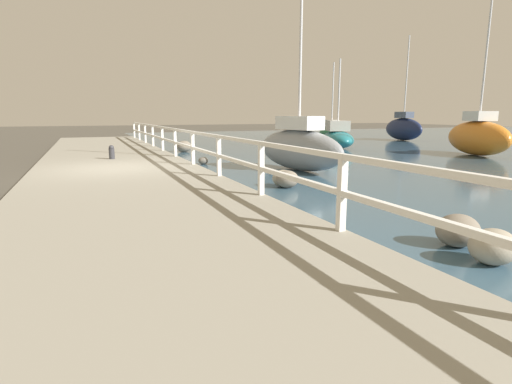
{
  "coord_description": "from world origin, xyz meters",
  "views": [
    {
      "loc": [
        -0.84,
        -12.49,
        1.83
      ],
      "look_at": [
        3.41,
        -2.49,
        -0.28
      ],
      "focal_mm": 28.0,
      "sensor_mm": 36.0,
      "label": 1
    }
  ],
  "objects_px": {
    "mooring_bollard": "(112,152)",
    "sailboat_navy": "(403,128)",
    "sailboat_green": "(331,132)",
    "sailboat_gray": "(299,147)",
    "sailboat_teal": "(337,138)",
    "sailboat_orange": "(478,137)"
  },
  "relations": [
    {
      "from": "sailboat_navy",
      "to": "mooring_bollard",
      "type": "bearing_deg",
      "value": -151.21
    },
    {
      "from": "sailboat_teal",
      "to": "sailboat_gray",
      "type": "height_order",
      "value": "sailboat_gray"
    },
    {
      "from": "mooring_bollard",
      "to": "sailboat_teal",
      "type": "xyz_separation_m",
      "value": [
        12.03,
        3.58,
        0.06
      ]
    },
    {
      "from": "mooring_bollard",
      "to": "sailboat_navy",
      "type": "bearing_deg",
      "value": 20.02
    },
    {
      "from": "mooring_bollard",
      "to": "sailboat_teal",
      "type": "relative_size",
      "value": 0.1
    },
    {
      "from": "mooring_bollard",
      "to": "sailboat_gray",
      "type": "xyz_separation_m",
      "value": [
        5.65,
        -3.51,
        0.26
      ]
    },
    {
      "from": "sailboat_orange",
      "to": "sailboat_gray",
      "type": "bearing_deg",
      "value": -155.42
    },
    {
      "from": "sailboat_navy",
      "to": "sailboat_green",
      "type": "relative_size",
      "value": 1.33
    },
    {
      "from": "sailboat_navy",
      "to": "sailboat_green",
      "type": "xyz_separation_m",
      "value": [
        -4.59,
        2.22,
        -0.27
      ]
    },
    {
      "from": "mooring_bollard",
      "to": "sailboat_orange",
      "type": "xyz_separation_m",
      "value": [
        15.54,
        -2.32,
        0.33
      ]
    },
    {
      "from": "mooring_bollard",
      "to": "sailboat_gray",
      "type": "bearing_deg",
      "value": -31.85
    },
    {
      "from": "sailboat_navy",
      "to": "sailboat_gray",
      "type": "relative_size",
      "value": 1.03
    },
    {
      "from": "sailboat_navy",
      "to": "sailboat_gray",
      "type": "height_order",
      "value": "sailboat_navy"
    },
    {
      "from": "sailboat_green",
      "to": "sailboat_navy",
      "type": "bearing_deg",
      "value": -24.1
    },
    {
      "from": "sailboat_teal",
      "to": "mooring_bollard",
      "type": "bearing_deg",
      "value": -140.24
    },
    {
      "from": "mooring_bollard",
      "to": "sailboat_gray",
      "type": "height_order",
      "value": "sailboat_gray"
    },
    {
      "from": "mooring_bollard",
      "to": "sailboat_gray",
      "type": "relative_size",
      "value": 0.07
    },
    {
      "from": "sailboat_navy",
      "to": "sailboat_gray",
      "type": "xyz_separation_m",
      "value": [
        -14.58,
        -10.88,
        -0.1
      ]
    },
    {
      "from": "sailboat_teal",
      "to": "sailboat_green",
      "type": "distance_m",
      "value": 7.01
    },
    {
      "from": "mooring_bollard",
      "to": "sailboat_green",
      "type": "height_order",
      "value": "sailboat_green"
    },
    {
      "from": "mooring_bollard",
      "to": "sailboat_green",
      "type": "distance_m",
      "value": 18.35
    },
    {
      "from": "sailboat_green",
      "to": "sailboat_orange",
      "type": "relative_size",
      "value": 0.79
    }
  ]
}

